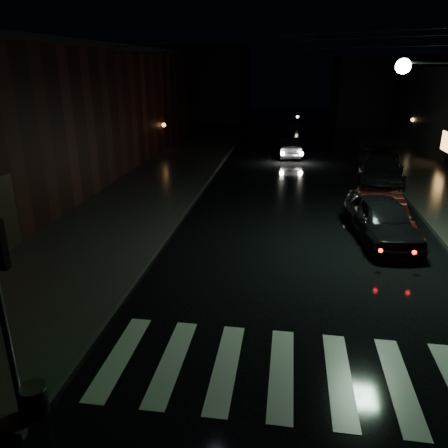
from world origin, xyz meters
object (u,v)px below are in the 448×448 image
at_px(parked_car_a, 382,219).
at_px(parked_car_c, 381,169).
at_px(oncoming_car, 288,147).
at_px(parked_car_d, 380,163).
at_px(parked_car_b, 380,214).

distance_m(parked_car_a, parked_car_c, 8.76).
xyz_separation_m(parked_car_a, oncoming_car, (-3.59, 15.30, -0.14)).
xyz_separation_m(parked_car_c, parked_car_d, (0.29, 1.91, -0.10)).
bearing_deg(parked_car_a, parked_car_c, 72.37).
xyz_separation_m(parked_car_a, parked_car_b, (0.10, 0.82, -0.06)).
relative_size(parked_car_d, oncoming_car, 1.24).
height_order(parked_car_d, oncoming_car, parked_car_d).
bearing_deg(parked_car_a, oncoming_car, 95.51).
bearing_deg(parked_car_d, parked_car_c, -90.57).
bearing_deg(oncoming_car, parked_car_c, 120.13).
relative_size(parked_car_c, parked_car_d, 1.09).
height_order(parked_car_a, parked_car_c, parked_car_a).
distance_m(parked_car_b, parked_car_d, 9.87).
relative_size(parked_car_a, oncoming_car, 1.17).
bearing_deg(parked_car_b, oncoming_car, 100.95).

